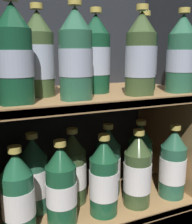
% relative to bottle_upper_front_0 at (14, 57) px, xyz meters
% --- Properties ---
extents(fridge_back_wall, '(0.64, 0.02, 0.99)m').
position_rel_bottle_upper_front_0_xyz_m(fridge_back_wall, '(0.22, 0.30, -0.20)').
color(fridge_back_wall, '#23262B').
rests_on(fridge_back_wall, ground_plane).
extents(fridge_side_right, '(0.02, 0.40, 0.99)m').
position_rel_bottle_upper_front_0_xyz_m(fridge_side_right, '(0.53, 0.11, -0.20)').
color(fridge_side_right, '#23262B').
rests_on(fridge_side_right, ground_plane).
extents(shelf_lower, '(0.60, 0.36, 0.26)m').
position_rel_bottle_upper_front_0_xyz_m(shelf_lower, '(0.22, 0.10, -0.49)').
color(shelf_lower, '#9E7547').
rests_on(shelf_lower, ground_plane).
extents(shelf_upper, '(0.60, 0.36, 0.59)m').
position_rel_bottle_upper_front_0_xyz_m(shelf_upper, '(0.22, 0.10, -0.27)').
color(shelf_upper, '#9E7547').
rests_on(shelf_upper, ground_plane).
extents(bottle_upper_front_0, '(0.08, 0.08, 0.23)m').
position_rel_bottle_upper_front_0_xyz_m(bottle_upper_front_0, '(0.00, 0.00, 0.00)').
color(bottle_upper_front_0, '#144228').
rests_on(bottle_upper_front_0, shelf_upper).
extents(bottle_upper_front_1, '(0.08, 0.08, 0.23)m').
position_rel_bottle_upper_front_0_xyz_m(bottle_upper_front_1, '(0.14, 0.00, -0.00)').
color(bottle_upper_front_1, '#285B42').
rests_on(bottle_upper_front_1, shelf_upper).
extents(bottle_upper_front_2, '(0.08, 0.08, 0.23)m').
position_rel_bottle_upper_front_0_xyz_m(bottle_upper_front_2, '(0.32, 0.00, -0.00)').
color(bottle_upper_front_2, '#384C28').
rests_on(bottle_upper_front_2, shelf_upper).
extents(bottle_upper_front_3, '(0.08, 0.08, 0.23)m').
position_rel_bottle_upper_front_0_xyz_m(bottle_upper_front_3, '(0.46, 0.00, -0.00)').
color(bottle_upper_front_3, '#285B42').
rests_on(bottle_upper_front_3, shelf_upper).
extents(bottle_upper_back_0, '(0.08, 0.08, 0.23)m').
position_rel_bottle_upper_front_0_xyz_m(bottle_upper_back_0, '(0.07, 0.09, -0.00)').
color(bottle_upper_back_0, '#384C28').
rests_on(bottle_upper_back_0, shelf_upper).
extents(bottle_upper_back_1, '(0.08, 0.08, 0.23)m').
position_rel_bottle_upper_front_0_xyz_m(bottle_upper_back_1, '(0.23, 0.09, -0.00)').
color(bottle_upper_back_1, '#144228').
rests_on(bottle_upper_back_1, shelf_upper).
extents(bottle_upper_back_2, '(0.08, 0.08, 0.23)m').
position_rel_bottle_upper_front_0_xyz_m(bottle_upper_back_2, '(0.39, 0.09, -0.00)').
color(bottle_upper_back_2, '#144228').
rests_on(bottle_upper_back_2, shelf_upper).
extents(bottle_lower_front_0, '(0.08, 0.08, 0.23)m').
position_rel_bottle_upper_front_0_xyz_m(bottle_lower_front_0, '(-0.01, 0.00, -0.33)').
color(bottle_lower_front_0, '#1E5638').
rests_on(bottle_lower_front_0, shelf_lower).
extents(bottle_lower_front_1, '(0.08, 0.08, 0.23)m').
position_rel_bottle_upper_front_0_xyz_m(bottle_lower_front_1, '(0.10, 0.00, -0.33)').
color(bottle_lower_front_1, '#194C2D').
rests_on(bottle_lower_front_1, shelf_lower).
extents(bottle_lower_front_2, '(0.08, 0.08, 0.23)m').
position_rel_bottle_upper_front_0_xyz_m(bottle_lower_front_2, '(0.22, 0.00, -0.34)').
color(bottle_lower_front_2, '#194C2D').
rests_on(bottle_lower_front_2, shelf_lower).
extents(bottle_lower_front_3, '(0.08, 0.08, 0.23)m').
position_rel_bottle_upper_front_0_xyz_m(bottle_lower_front_3, '(0.33, 0.00, -0.34)').
color(bottle_lower_front_3, '#384C28').
rests_on(bottle_lower_front_3, shelf_lower).
extents(bottle_lower_front_4, '(0.08, 0.08, 0.23)m').
position_rel_bottle_upper_front_0_xyz_m(bottle_lower_front_4, '(0.46, 0.00, -0.34)').
color(bottle_lower_front_4, '#285B42').
rests_on(bottle_lower_front_4, shelf_lower).
extents(bottle_lower_back_0, '(0.08, 0.08, 0.23)m').
position_rel_bottle_upper_front_0_xyz_m(bottle_lower_back_0, '(0.04, 0.09, -0.34)').
color(bottle_lower_back_0, '#285B42').
rests_on(bottle_lower_back_0, shelf_lower).
extents(bottle_lower_back_1, '(0.08, 0.08, 0.23)m').
position_rel_bottle_upper_front_0_xyz_m(bottle_lower_back_1, '(0.16, 0.09, -0.34)').
color(bottle_lower_back_1, '#384C28').
rests_on(bottle_lower_back_1, shelf_lower).
extents(bottle_lower_back_2, '(0.08, 0.08, 0.23)m').
position_rel_bottle_upper_front_0_xyz_m(bottle_lower_back_2, '(0.27, 0.09, -0.33)').
color(bottle_lower_back_2, '#285B42').
rests_on(bottle_lower_back_2, shelf_lower).
extents(bottle_lower_back_3, '(0.08, 0.08, 0.23)m').
position_rel_bottle_upper_front_0_xyz_m(bottle_lower_back_3, '(0.39, 0.09, -0.34)').
color(bottle_lower_back_3, '#194C2D').
rests_on(bottle_lower_back_3, shelf_lower).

